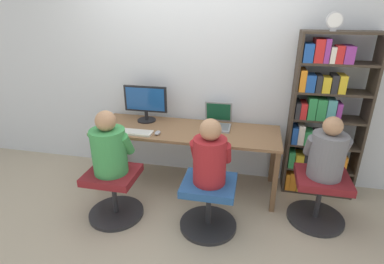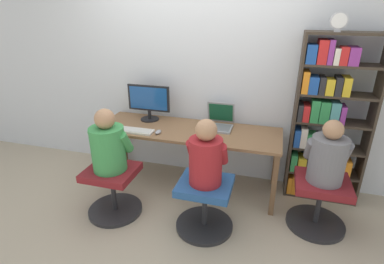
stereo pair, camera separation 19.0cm
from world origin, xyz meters
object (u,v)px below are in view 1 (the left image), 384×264
object	(u,v)px
keyboard	(131,132)
person_near_shelf	(328,152)
person_at_laptop	(210,156)
office_chair_side	(319,196)
person_at_monitor	(109,147)
laptop	(217,122)
desk_clock	(335,21)
office_chair_right	(209,202)
desktop_monitor	(146,103)
office_chair_left	(114,192)
bookshelf	(320,124)

from	to	relation	value
keyboard	person_near_shelf	bearing A→B (deg)	-3.44
person_at_laptop	office_chair_side	world-z (taller)	person_at_laptop
keyboard	person_at_monitor	bearing A→B (deg)	-92.51
office_chair_side	person_near_shelf	size ratio (longest dim) A/B	0.93
laptop	desk_clock	size ratio (longest dim) A/B	1.91
office_chair_side	person_near_shelf	xyz separation A→B (m)	(0.00, 0.00, 0.47)
person_at_laptop	laptop	bearing A→B (deg)	93.42
laptop	office_chair_right	distance (m)	0.96
office_chair_right	desk_clock	size ratio (longest dim) A/B	3.21
office_chair_right	person_near_shelf	size ratio (longest dim) A/B	0.93
desktop_monitor	person_near_shelf	size ratio (longest dim) A/B	0.87
person_at_monitor	person_at_laptop	distance (m)	0.94
desktop_monitor	office_chair_left	bearing A→B (deg)	-93.48
keyboard	person_near_shelf	world-z (taller)	person_near_shelf
desktop_monitor	person_at_monitor	world-z (taller)	desktop_monitor
office_chair_left	person_at_monitor	size ratio (longest dim) A/B	0.89
office_chair_right	desk_clock	distance (m)	2.01
person_near_shelf	keyboard	bearing A→B (deg)	176.56
keyboard	office_chair_side	distance (m)	2.00
laptop	person_at_laptop	world-z (taller)	person_at_laptop
person_at_monitor	desk_clock	size ratio (longest dim) A/B	3.62
desktop_monitor	person_at_monitor	size ratio (longest dim) A/B	0.83
office_chair_left	person_at_monitor	xyz separation A→B (m)	(0.00, 0.00, 0.48)
desktop_monitor	person_at_laptop	distance (m)	1.23
laptop	office_chair_right	xyz separation A→B (m)	(0.05, -0.82, -0.49)
laptop	office_chair_side	size ratio (longest dim) A/B	0.59
office_chair_side	person_near_shelf	world-z (taller)	person_near_shelf
person_at_monitor	desktop_monitor	bearing A→B (deg)	86.51
person_at_laptop	office_chair_side	bearing A→B (deg)	17.39
office_chair_left	bookshelf	world-z (taller)	bookshelf
bookshelf	person_at_monitor	bearing A→B (deg)	-155.94
laptop	office_chair_left	world-z (taller)	laptop
keyboard	person_at_laptop	distance (m)	1.02
desk_clock	office_chair_side	world-z (taller)	desk_clock
office_chair_right	bookshelf	distance (m)	1.45
laptop	person_near_shelf	size ratio (longest dim) A/B	0.55
person_at_monitor	laptop	bearing A→B (deg)	43.46
desktop_monitor	office_chair_side	distance (m)	2.08
person_at_monitor	desk_clock	bearing A→B (deg)	23.05
office_chair_left	office_chair_side	distance (m)	1.99
laptop	keyboard	distance (m)	0.95
person_at_laptop	office_chair_left	bearing A→B (deg)	-178.39
office_chair_right	person_at_monitor	size ratio (longest dim) A/B	0.89
office_chair_left	office_chair_side	bearing A→B (deg)	10.03
desktop_monitor	person_at_laptop	bearing A→B (deg)	-43.10
office_chair_right	desk_clock	world-z (taller)	desk_clock
office_chair_side	person_at_laptop	bearing A→B (deg)	-162.61
desk_clock	office_chair_left	bearing A→B (deg)	-156.84
office_chair_left	person_near_shelf	world-z (taller)	person_near_shelf
desktop_monitor	keyboard	xyz separation A→B (m)	(-0.03, -0.39, -0.21)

